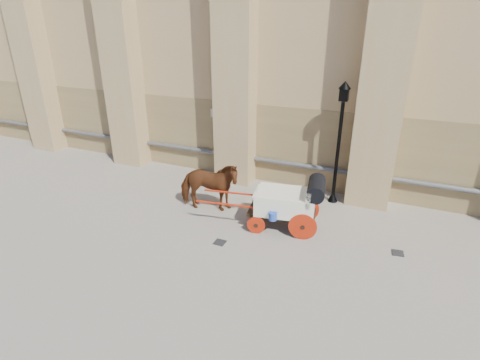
% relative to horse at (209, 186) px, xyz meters
% --- Properties ---
extents(ground, '(90.00, 90.00, 0.00)m').
position_rel_horse_xyz_m(ground, '(0.77, -0.95, -0.86)').
color(ground, gray).
rests_on(ground, ground).
extents(horse, '(2.21, 1.38, 1.73)m').
position_rel_horse_xyz_m(horse, '(0.00, 0.00, 0.00)').
color(horse, '#5D3213').
rests_on(horse, ground).
extents(carriage, '(3.92, 1.64, 1.67)m').
position_rel_horse_xyz_m(carriage, '(2.76, -0.06, 0.03)').
color(carriage, black).
rests_on(carriage, ground).
extents(street_lamp, '(0.39, 0.39, 4.13)m').
position_rel_horse_xyz_m(street_lamp, '(3.67, 2.30, 1.35)').
color(street_lamp, black).
rests_on(street_lamp, ground).
extents(drain_grate_near, '(0.32, 0.32, 0.01)m').
position_rel_horse_xyz_m(drain_grate_near, '(1.21, -1.66, -0.86)').
color(drain_grate_near, black).
rests_on(drain_grate_near, ground).
extents(drain_grate_far, '(0.36, 0.36, 0.01)m').
position_rel_horse_xyz_m(drain_grate_far, '(5.92, -0.18, -0.86)').
color(drain_grate_far, black).
rests_on(drain_grate_far, ground).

